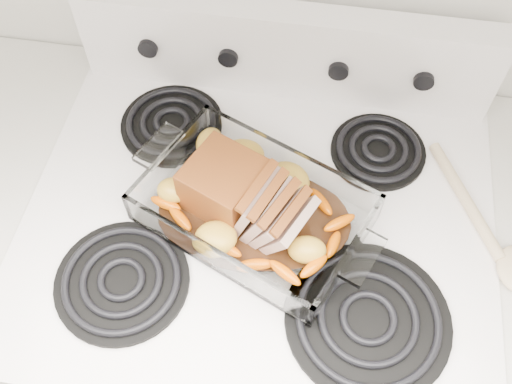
# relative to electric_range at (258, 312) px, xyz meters

# --- Properties ---
(electric_range) EXTENTS (0.78, 0.70, 1.12)m
(electric_range) POSITION_rel_electric_range_xyz_m (0.00, 0.00, 0.00)
(electric_range) COLOR white
(electric_range) RESTS_ON ground
(baking_dish) EXTENTS (0.35, 0.23, 0.07)m
(baking_dish) POSITION_rel_electric_range_xyz_m (-0.01, -0.02, 0.48)
(baking_dish) COLOR white
(baking_dish) RESTS_ON electric_range
(pork_roast) EXTENTS (0.21, 0.11, 0.09)m
(pork_roast) POSITION_rel_electric_range_xyz_m (-0.04, -0.02, 0.51)
(pork_roast) COLOR brown
(pork_roast) RESTS_ON baking_dish
(roast_vegetables) EXTENTS (0.36, 0.20, 0.04)m
(roast_vegetables) POSITION_rel_electric_range_xyz_m (-0.01, 0.02, 0.49)
(roast_vegetables) COLOR #FA6A00
(roast_vegetables) RESTS_ON baking_dish
(wooden_spoon) EXTENTS (0.17, 0.27, 0.02)m
(wooden_spoon) POSITION_rel_electric_range_xyz_m (0.38, 0.01, 0.46)
(wooden_spoon) COLOR tan
(wooden_spoon) RESTS_ON electric_range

